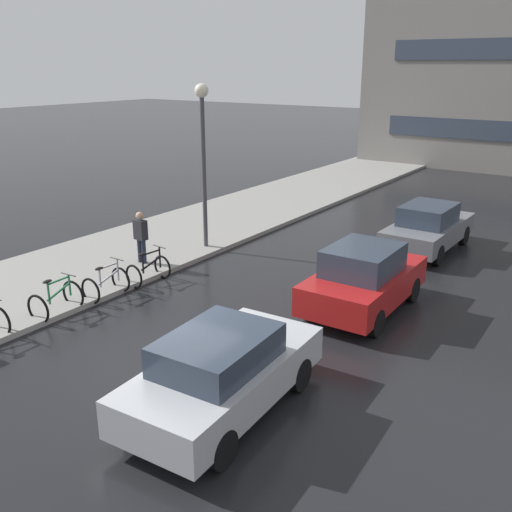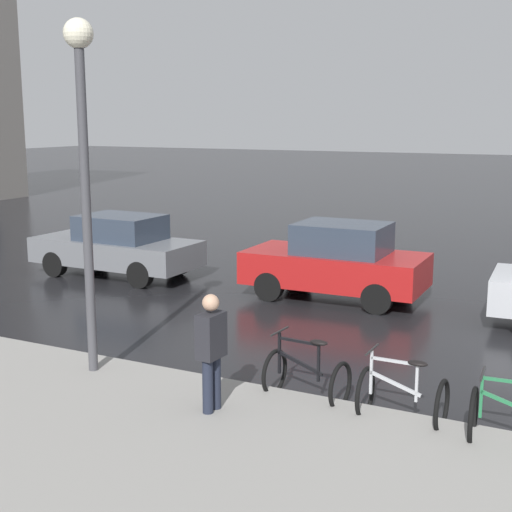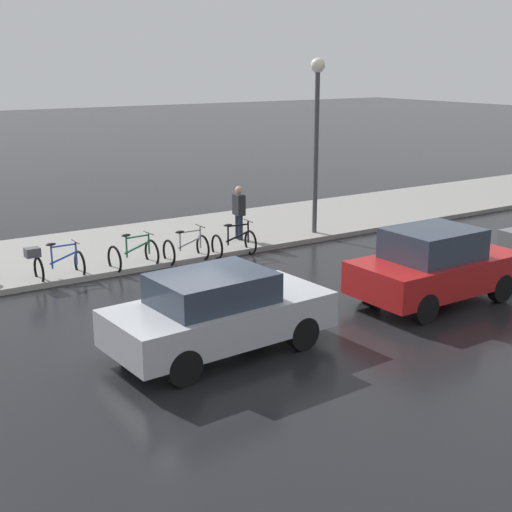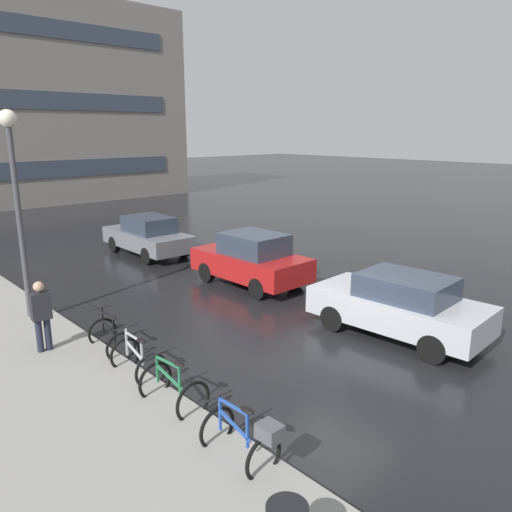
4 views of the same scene
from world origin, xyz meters
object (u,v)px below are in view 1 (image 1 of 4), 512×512
object	(u,v)px
bicycle_second	(56,300)
bicycle_farthest	(148,270)
bicycle_third	(106,284)
pedestrian	(141,236)
car_red	(364,279)
streetlamp	(203,139)
car_silver	(222,372)
car_grey	(428,227)

from	to	relation	value
bicycle_second	bicycle_farthest	distance (m)	2.87
bicycle_third	pedestrian	bearing A→B (deg)	113.44
bicycle_third	bicycle_second	bearing A→B (deg)	-95.16
car_red	streetlamp	size ratio (longest dim) A/B	0.74
streetlamp	bicycle_third	bearing A→B (deg)	-84.28
car_silver	car_grey	size ratio (longest dim) A/B	0.99
car_grey	pedestrian	distance (m)	9.24
streetlamp	car_red	bearing A→B (deg)	-14.01
bicycle_third	car_silver	world-z (taller)	car_silver
streetlamp	bicycle_second	bearing A→B (deg)	-86.85
car_red	car_grey	distance (m)	5.74
car_red	car_grey	bearing A→B (deg)	93.18
car_grey	pedestrian	xyz separation A→B (m)	(-6.53, -6.54, 0.19)
car_red	streetlamp	distance (m)	7.10
car_grey	streetlamp	bearing A→B (deg)	-145.40
car_silver	streetlamp	size ratio (longest dim) A/B	0.80
bicycle_third	car_grey	bearing A→B (deg)	57.82
car_silver	car_red	bearing A→B (deg)	88.19
car_red	pedestrian	world-z (taller)	pedestrian
bicycle_second	car_silver	xyz separation A→B (m)	(5.82, -0.90, 0.38)
car_red	streetlamp	xyz separation A→B (m)	(-6.33, 1.58, 2.79)
car_silver	pedestrian	size ratio (longest dim) A/B	2.47
bicycle_second	bicycle_third	xyz separation A→B (m)	(0.13, 1.45, -0.01)
bicycle_farthest	pedestrian	size ratio (longest dim) A/B	0.67
pedestrian	bicycle_farthest	bearing A→B (deg)	-37.50
bicycle_second	car_silver	distance (m)	5.90
bicycle_third	pedestrian	size ratio (longest dim) A/B	0.63
bicycle_second	pedestrian	xyz separation A→B (m)	(-0.85, 3.72, 0.56)
bicycle_second	bicycle_farthest	xyz separation A→B (m)	(0.28, 2.85, -0.02)
bicycle_third	car_silver	bearing A→B (deg)	-22.48
car_grey	streetlamp	xyz separation A→B (m)	(-6.01, -4.15, 2.85)
car_silver	pedestrian	bearing A→B (deg)	145.28
bicycle_third	bicycle_farthest	world-z (taller)	bicycle_farthest
car_silver	car_red	xyz separation A→B (m)	(0.17, 5.44, 0.05)
bicycle_second	car_silver	bearing A→B (deg)	-8.82
bicycle_third	car_red	xyz separation A→B (m)	(5.86, 3.09, 0.45)
bicycle_second	car_red	bearing A→B (deg)	37.13
bicycle_second	car_grey	world-z (taller)	car_grey
bicycle_farthest	streetlamp	size ratio (longest dim) A/B	0.22
bicycle_farthest	car_red	bearing A→B (deg)	16.41
bicycle_second	bicycle_third	distance (m)	1.46
car_silver	car_grey	bearing A→B (deg)	90.75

